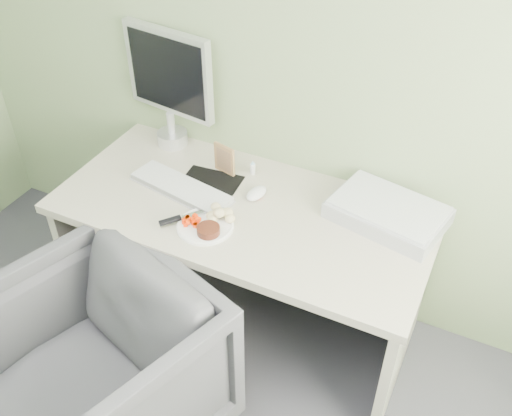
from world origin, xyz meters
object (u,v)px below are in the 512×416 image
at_px(desk, 243,239).
at_px(scanner, 388,213).
at_px(monitor, 169,82).
at_px(plate, 205,226).
at_px(desk_chair, 97,372).

xyz_separation_m(desk, scanner, (0.57, 0.19, 0.22)).
height_order(scanner, monitor, monitor).
distance_m(plate, desk_chair, 0.70).
xyz_separation_m(plate, scanner, (0.65, 0.37, 0.03)).
height_order(desk, monitor, monitor).
xyz_separation_m(scanner, monitor, (-1.10, 0.13, 0.28)).
height_order(plate, monitor, monitor).
distance_m(scanner, desk_chair, 1.31).
bearing_deg(scanner, desk, -149.96).
bearing_deg(monitor, plate, -38.98).
distance_m(plate, scanner, 0.74).
xyz_separation_m(desk, plate, (-0.08, -0.18, 0.19)).
xyz_separation_m(plate, monitor, (-0.45, 0.50, 0.31)).
bearing_deg(desk_chair, plate, 91.93).
bearing_deg(desk, plate, -113.27).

